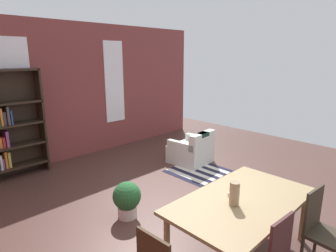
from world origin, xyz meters
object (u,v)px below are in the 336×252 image
at_px(dining_table, 242,205).
at_px(vase_on_table, 234,194).
at_px(potted_plant_by_shelf, 127,198).
at_px(armchair_white, 192,151).
at_px(dining_chair_near_right, 322,229).
at_px(bookshelf_tall, 12,125).

height_order(dining_table, vase_on_table, vase_on_table).
relative_size(vase_on_table, potted_plant_by_shelf, 0.49).
bearing_deg(dining_table, armchair_white, 51.64).
bearing_deg(dining_table, dining_chair_near_right, -60.99).
bearing_deg(dining_chair_near_right, vase_on_table, 128.50).
height_order(vase_on_table, dining_chair_near_right, vase_on_table).
distance_m(dining_table, bookshelf_tall, 4.59).
xyz_separation_m(dining_chair_near_right, bookshelf_tall, (-1.57, 5.18, 0.55)).
distance_m(dining_table, dining_chair_near_right, 0.88).
distance_m(vase_on_table, bookshelf_tall, 4.53).
distance_m(dining_table, armchair_white, 3.12).
relative_size(vase_on_table, dining_chair_near_right, 0.29).
xyz_separation_m(dining_table, potted_plant_by_shelf, (-0.48, 1.63, -0.36)).
distance_m(vase_on_table, armchair_white, 3.27).
height_order(dining_table, dining_chair_near_right, dining_chair_near_right).
height_order(bookshelf_tall, armchair_white, bookshelf_tall).
bearing_deg(armchair_white, potted_plant_by_shelf, -161.56).
height_order(dining_table, bookshelf_tall, bookshelf_tall).
bearing_deg(vase_on_table, dining_table, 0.00).
relative_size(dining_chair_near_right, bookshelf_tall, 0.45).
height_order(dining_chair_near_right, bookshelf_tall, bookshelf_tall).
relative_size(dining_table, dining_chair_near_right, 1.93).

